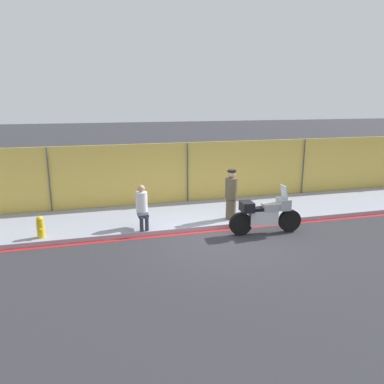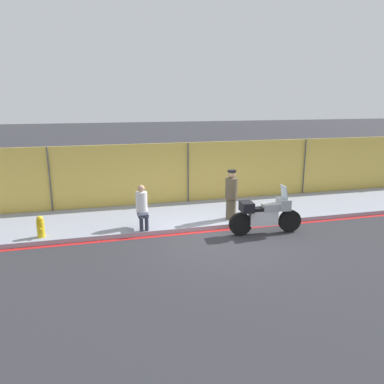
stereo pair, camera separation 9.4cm
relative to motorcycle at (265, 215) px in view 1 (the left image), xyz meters
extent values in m
plane|color=#2D2D33|center=(-1.48, -0.28, -0.61)|extent=(120.00, 120.00, 0.00)
cube|color=#8E93A3|center=(-1.48, 2.26, -0.54)|extent=(37.88, 3.10, 0.14)
cube|color=red|center=(-1.48, 0.62, -0.61)|extent=(37.88, 0.18, 0.01)
cube|color=gold|center=(-1.48, 3.90, 0.62)|extent=(35.99, 0.08, 2.47)
cylinder|color=#4C4C51|center=(-6.58, 3.80, 0.62)|extent=(0.05, 0.05, 2.47)
cylinder|color=#4C4C51|center=(-1.48, 3.80, 0.62)|extent=(0.05, 0.05, 2.47)
cylinder|color=#4C4C51|center=(3.62, 3.80, 0.62)|extent=(0.05, 0.05, 2.47)
cylinder|color=black|center=(0.83, -0.06, -0.25)|extent=(0.73, 0.19, 0.72)
cylinder|color=black|center=(-0.79, 0.06, -0.25)|extent=(0.73, 0.19, 0.72)
cube|color=silver|center=(-0.06, 0.00, -0.09)|extent=(0.91, 0.34, 0.47)
cube|color=#999EA3|center=(0.17, -0.01, 0.23)|extent=(0.54, 0.34, 0.22)
cube|color=black|center=(-0.16, 0.01, 0.19)|extent=(0.62, 0.32, 0.10)
cube|color=#999EA3|center=(0.59, -0.04, 0.31)|extent=(0.35, 0.50, 0.34)
cube|color=silver|center=(0.59, -0.04, 0.69)|extent=(0.13, 0.43, 0.42)
cube|color=black|center=(-0.61, 0.04, 0.29)|extent=(0.40, 0.53, 0.30)
cylinder|color=brown|center=(-0.65, 1.26, -0.12)|extent=(0.34, 0.34, 0.70)
cylinder|color=brown|center=(-0.65, 1.26, 0.59)|extent=(0.41, 0.41, 0.70)
sphere|color=tan|center=(-0.65, 1.26, 1.07)|extent=(0.25, 0.25, 0.25)
cylinder|color=black|center=(-0.65, 1.26, 1.18)|extent=(0.29, 0.29, 0.06)
cylinder|color=#2D3342|center=(-3.74, 0.81, -0.24)|extent=(0.12, 0.12, 0.45)
cylinder|color=#2D3342|center=(-3.57, 0.81, -0.24)|extent=(0.12, 0.12, 0.45)
cube|color=#2D3342|center=(-3.65, 1.04, -0.02)|extent=(0.31, 0.45, 0.10)
cylinder|color=white|center=(-3.65, 1.26, 0.34)|extent=(0.37, 0.37, 0.63)
sphere|color=tan|center=(-3.65, 1.26, 0.77)|extent=(0.23, 0.23, 0.23)
cylinder|color=gold|center=(-6.65, 1.06, -0.22)|extent=(0.22, 0.22, 0.49)
sphere|color=gold|center=(-6.65, 1.06, 0.08)|extent=(0.20, 0.20, 0.20)
cylinder|color=gold|center=(-6.65, 0.94, -0.20)|extent=(0.08, 0.09, 0.08)
camera|label=1|loc=(-5.14, -10.08, 3.47)|focal=35.00mm
camera|label=2|loc=(-5.05, -10.10, 3.47)|focal=35.00mm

